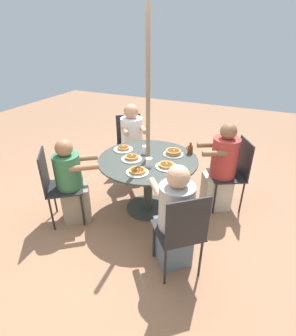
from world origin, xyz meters
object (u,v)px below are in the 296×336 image
(pancake_plate_a, at_px, (166,166))
(pancake_plate_b, at_px, (137,172))
(drinking_glass_b, at_px, (149,163))
(patio_chair_north, at_px, (234,170))
(patio_table, at_px, (148,170))
(pancake_plate_c, at_px, (173,153))
(drinking_glass_a, at_px, (174,173))
(patio_chair_west, at_px, (182,230))
(diner_south, at_px, (72,184))
(pancake_plate_e, at_px, (132,158))
(coffee_cup, at_px, (145,150))
(diner_north, at_px, (221,171))
(pancake_plate_d, at_px, (123,149))
(patio_chair_south, at_px, (56,183))
(syrup_bottle, at_px, (190,149))
(patio_chair_east, at_px, (130,141))
(diner_west, at_px, (174,220))
(diner_east, at_px, (132,145))

(pancake_plate_a, bearing_deg, pancake_plate_b, 46.46)
(drinking_glass_b, bearing_deg, patio_chair_north, -141.00)
(patio_table, distance_m, pancake_plate_b, 0.43)
(pancake_plate_c, distance_m, drinking_glass_a, 0.61)
(patio_chair_west, bearing_deg, diner_south, 128.79)
(pancake_plate_e, xyz_separation_m, drinking_glass_b, (-0.28, 0.08, 0.04))
(pancake_plate_b, bearing_deg, coffee_cup, -74.67)
(pancake_plate_c, height_order, coffee_cup, coffee_cup)
(patio_table, bearing_deg, diner_south, 37.08)
(patio_table, relative_size, pancake_plate_a, 4.88)
(patio_chair_west, relative_size, pancake_plate_a, 3.75)
(diner_north, bearing_deg, coffee_cup, 80.90)
(pancake_plate_a, distance_m, pancake_plate_d, 0.74)
(patio_chair_south, distance_m, diner_south, 0.19)
(syrup_bottle, distance_m, coffee_cup, 0.59)
(diner_south, bearing_deg, patio_chair_east, 141.30)
(pancake_plate_e, distance_m, coffee_cup, 0.25)
(syrup_bottle, bearing_deg, pancake_plate_e, 38.00)
(pancake_plate_b, bearing_deg, diner_north, -133.69)
(diner_west, bearing_deg, pancake_plate_c, 70.47)
(patio_chair_west, xyz_separation_m, syrup_bottle, (0.30, -1.24, 0.26))
(diner_north, distance_m, pancake_plate_d, 1.33)
(patio_chair_east, relative_size, pancake_plate_a, 3.75)
(patio_chair_north, distance_m, drinking_glass_b, 1.19)
(pancake_plate_b, height_order, drinking_glass_a, drinking_glass_a)
(patio_table, height_order, pancake_plate_b, pancake_plate_b)
(patio_chair_north, xyz_separation_m, drinking_glass_a, (0.54, 0.87, 0.27))
(pancake_plate_a, xyz_separation_m, pancake_plate_c, (0.04, -0.36, 0.01))
(pancake_plate_b, height_order, pancake_plate_d, pancake_plate_d)
(diner_south, distance_m, pancake_plate_b, 0.88)
(diner_east, height_order, pancake_plate_c, diner_east)
(drinking_glass_a, bearing_deg, pancake_plate_b, 7.50)
(patio_chair_south, distance_m, pancake_plate_e, 0.96)
(diner_east, distance_m, diner_west, 1.93)
(patio_chair_north, xyz_separation_m, syrup_bottle, (0.57, 0.17, 0.26))
(diner_north, height_order, diner_east, diner_east)
(patio_chair_west, relative_size, syrup_bottle, 6.42)
(diner_north, bearing_deg, diner_east, 50.62)
(pancake_plate_d, xyz_separation_m, syrup_bottle, (-0.85, -0.26, 0.04))
(patio_chair_north, bearing_deg, drinking_glass_b, 100.76)
(patio_chair_east, distance_m, syrup_bottle, 1.29)
(diner_north, xyz_separation_m, diner_west, (0.23, 1.19, -0.02))
(patio_chair_east, bearing_deg, diner_west, 90.34)
(diner_north, xyz_separation_m, syrup_bottle, (0.41, 0.09, 0.26))
(diner_north, relative_size, pancake_plate_a, 4.65)
(pancake_plate_a, bearing_deg, diner_west, 118.23)
(diner_south, xyz_separation_m, drinking_glass_b, (-0.87, -0.39, 0.30))
(patio_table, relative_size, drinking_glass_b, 11.31)
(patio_table, relative_size, coffee_cup, 11.76)
(patio_table, distance_m, drinking_glass_b, 0.31)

